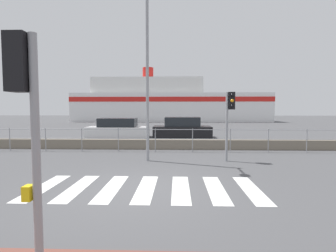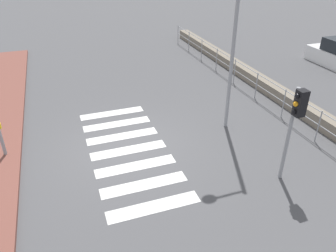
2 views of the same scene
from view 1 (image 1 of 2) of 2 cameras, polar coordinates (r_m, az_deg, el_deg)
ground_plane at (r=7.04m, az=-6.95°, el=-13.32°), size 160.00×160.00×0.00m
crosswalk at (r=7.01m, az=-4.80°, el=-13.36°), size 5.85×2.40×0.01m
seawall at (r=13.64m, az=-2.47°, el=-3.95°), size 24.11×0.55×0.50m
harbor_fence at (r=12.72m, az=-2.79°, el=-2.25°), size 21.74×0.04×1.13m
traffic_light_near at (r=3.52m, az=-28.44°, el=4.29°), size 0.34×0.32×2.93m
traffic_light_far at (r=10.54m, az=13.29°, el=3.29°), size 0.34×0.32×2.73m
streetlamp at (r=10.39m, az=-4.69°, el=15.74°), size 0.32×1.29×6.91m
ferry_boat at (r=44.48m, az=-0.35°, el=4.98°), size 32.40×6.45×9.06m
parked_car_white at (r=19.61m, az=-10.86°, el=-0.67°), size 4.49×1.77×1.40m
parked_car_black at (r=19.12m, az=3.13°, el=-0.61°), size 4.19×1.83×1.49m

